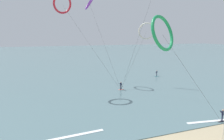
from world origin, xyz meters
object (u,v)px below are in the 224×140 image
object	(u,v)px
kite_ivory	(146,31)
kite_emerald	(163,33)
surfer_teal	(157,74)
surfer_coral	(121,86)
kite_crimson	(62,4)
kite_violet	(90,3)
surfer_charcoal	(222,116)

from	to	relation	value
kite_ivory	kite_emerald	bearing A→B (deg)	-71.02
surfer_teal	kite_emerald	bearing A→B (deg)	-166.67
surfer_coral	kite_emerald	world-z (taller)	kite_emerald
kite_ivory	surfer_teal	bearing A→B (deg)	83.85
surfer_coral	kite_crimson	bearing A→B (deg)	-67.26
kite_violet	surfer_teal	bearing A→B (deg)	87.05
kite_violet	kite_emerald	size ratio (longest dim) A/B	1.49
surfer_coral	kite_violet	bearing A→B (deg)	-118.83
surfer_coral	kite_ivory	xyz separation A→B (m)	(7.81, 3.72, 11.53)
surfer_teal	kite_violet	world-z (taller)	kite_violet
surfer_teal	kite_crimson	world-z (taller)	kite_crimson
surfer_teal	kite_emerald	xyz separation A→B (m)	(-16.46, -26.69, 10.86)
surfer_coral	kite_violet	distance (m)	21.84
kite_crimson	kite_emerald	size ratio (longest dim) A/B	1.40
kite_violet	kite_ivory	bearing A→B (deg)	58.58
kite_crimson	kite_ivory	xyz separation A→B (m)	(18.68, -0.51, -5.17)
surfer_charcoal	kite_violet	bearing A→B (deg)	-121.73
surfer_charcoal	kite_crimson	xyz separation A→B (m)	(-17.43, 23.59, 16.70)
surfer_coral	kite_crimson	xyz separation A→B (m)	(-10.87, 4.23, 16.70)
surfer_teal	kite_ivory	size ratio (longest dim) A/B	0.12
kite_violet	surfer_charcoal	bearing A→B (deg)	21.13
kite_crimson	kite_ivory	bearing A→B (deg)	158.91
surfer_charcoal	surfer_coral	world-z (taller)	same
kite_emerald	kite_ivory	world-z (taller)	kite_ivory
kite_crimson	kite_violet	distance (m)	10.43
kite_emerald	kite_crimson	bearing A→B (deg)	86.62
surfer_coral	surfer_teal	bearing A→B (deg)	167.04
surfer_coral	kite_emerald	size ratio (longest dim) A/B	0.12
surfer_teal	kite_emerald	world-z (taller)	kite_emerald
kite_crimson	kite_ivory	world-z (taller)	kite_crimson
kite_violet	kite_ivory	xyz separation A→B (m)	(11.37, -7.79, -6.69)
kite_emerald	kite_ivory	bearing A→B (deg)	38.79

